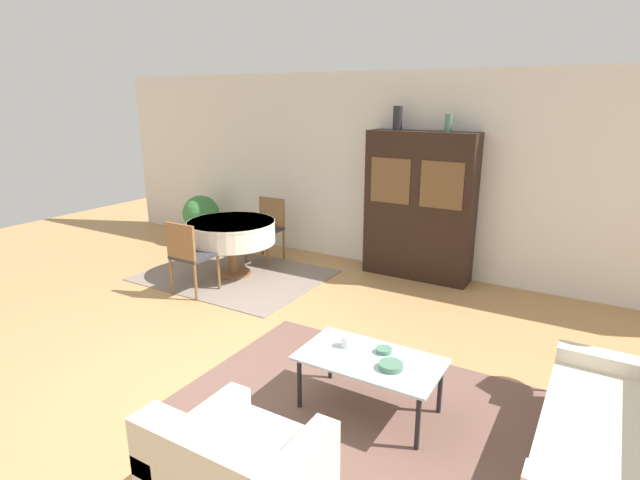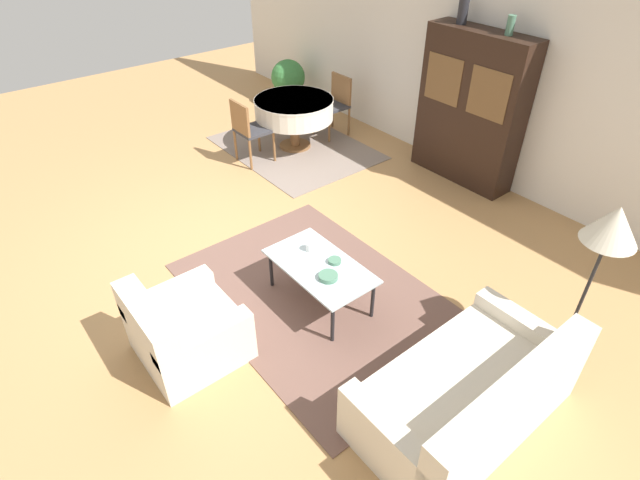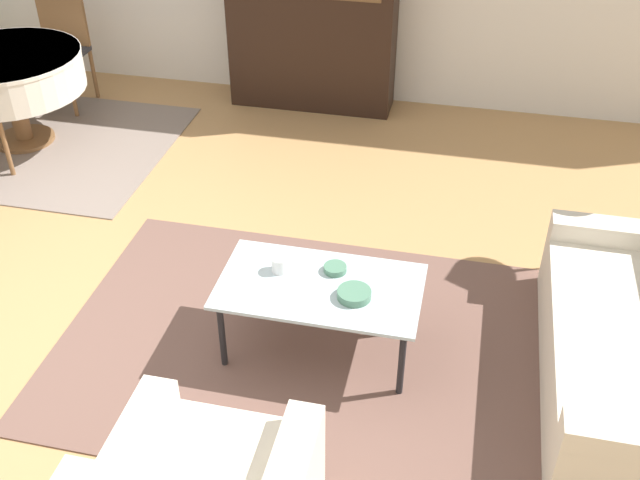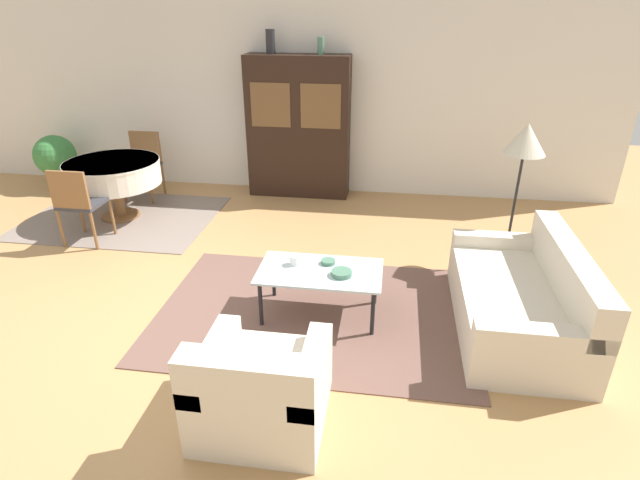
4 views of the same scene
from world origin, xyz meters
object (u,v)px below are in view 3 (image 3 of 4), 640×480
Objects in this scene: dining_chair_far at (60,45)px; cup at (280,264)px; dining_table at (8,73)px; bowl at (354,294)px; bowl_small at (335,269)px; coffee_table at (320,291)px.

cup is (2.69, -2.58, -0.04)m from dining_chair_far.
dining_table is 6.57× the size of bowl.
dining_chair_far is 7.32× the size of bowl_small.
dining_chair_far is (0.00, 0.80, -0.07)m from dining_table.
dining_table reaches higher than bowl.
bowl_small is at bearing -30.02° from dining_table.
bowl is at bearing -31.56° from dining_table.
cup is (-0.24, 0.07, 0.09)m from coffee_table.
bowl_small is at bearing 125.87° from bowl.
dining_table is at bearing 148.44° from bowl.
dining_chair_far is (-2.92, 2.66, 0.12)m from coffee_table.
coffee_table is 0.93× the size of dining_table.
dining_table is 3.66m from bowl.
dining_chair_far is 9.91× the size of cup.
dining_chair_far is at bearing 138.95° from bowl.
dining_chair_far is at bearing 90.00° from dining_table.
dining_table reaches higher than cup.
dining_table is 1.28× the size of dining_chair_far.
coffee_table is 8.69× the size of bowl_small.
bowl_small is at bearing 67.97° from coffee_table.
bowl is at bearing 138.95° from dining_chair_far.
bowl reaches higher than coffee_table.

